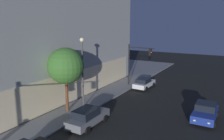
{
  "coord_description": "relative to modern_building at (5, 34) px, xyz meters",
  "views": [
    {
      "loc": [
        -10.96,
        -7.01,
        9.07
      ],
      "look_at": [
        5.3,
        2.27,
        5.2
      ],
      "focal_mm": 36.48,
      "sensor_mm": 36.0,
      "label": 1
    }
  ],
  "objects": [
    {
      "name": "modern_building",
      "position": [
        0.0,
        0.0,
        0.0
      ],
      "size": [
        29.68,
        25.47,
        15.27
      ],
      "color": "#4C4C51",
      "rests_on": "ground"
    },
    {
      "name": "car_blue",
      "position": [
        1.45,
        -26.71,
        -6.75
      ],
      "size": [
        4.19,
        2.22,
        1.63
      ],
      "color": "navy",
      "rests_on": "ground"
    },
    {
      "name": "street_lamp_sidewalk",
      "position": [
        -1.83,
        -14.86,
        -2.69
      ],
      "size": [
        0.44,
        0.44,
        7.47
      ],
      "color": "#444444",
      "rests_on": "sidewalk_corner"
    },
    {
      "name": "car_white",
      "position": [
        8.7,
        -17.62,
        -6.79
      ],
      "size": [
        4.19,
        2.08,
        1.49
      ],
      "color": "silver",
      "rests_on": "ground"
    },
    {
      "name": "sidewalk_tree",
      "position": [
        -3.48,
        -14.02,
        -2.69
      ],
      "size": [
        3.66,
        3.66,
        6.58
      ],
      "color": "brown",
      "rests_on": "sidewalk_corner"
    },
    {
      "name": "car_grey",
      "position": [
        -5.04,
        -17.73,
        -6.74
      ],
      "size": [
        4.6,
        2.03,
        1.65
      ],
      "color": "slate",
      "rests_on": "ground"
    },
    {
      "name": "traffic_light_far_corner",
      "position": [
        8.97,
        -16.26,
        -3.43
      ],
      "size": [
        0.51,
        4.02,
        5.99
      ],
      "color": "black",
      "rests_on": "sidewalk_corner"
    }
  ]
}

